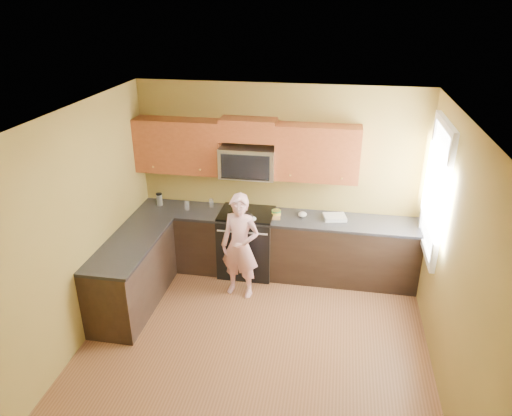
% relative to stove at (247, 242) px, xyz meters
% --- Properties ---
extents(floor, '(4.00, 4.00, 0.00)m').
position_rel_stove_xyz_m(floor, '(0.40, -1.68, -0.47)').
color(floor, brown).
rests_on(floor, ground).
extents(ceiling, '(4.00, 4.00, 0.00)m').
position_rel_stove_xyz_m(ceiling, '(0.40, -1.68, 2.23)').
color(ceiling, white).
rests_on(ceiling, ground).
extents(wall_back, '(4.00, 0.00, 4.00)m').
position_rel_stove_xyz_m(wall_back, '(0.40, 0.32, 0.88)').
color(wall_back, olive).
rests_on(wall_back, ground).
extents(wall_front, '(4.00, 0.00, 4.00)m').
position_rel_stove_xyz_m(wall_front, '(0.40, -3.67, 0.88)').
color(wall_front, olive).
rests_on(wall_front, ground).
extents(wall_left, '(0.00, 4.00, 4.00)m').
position_rel_stove_xyz_m(wall_left, '(-1.60, -1.68, 0.88)').
color(wall_left, olive).
rests_on(wall_left, ground).
extents(wall_right, '(0.00, 4.00, 4.00)m').
position_rel_stove_xyz_m(wall_right, '(2.40, -1.68, 0.88)').
color(wall_right, olive).
rests_on(wall_right, ground).
extents(cabinet_back_run, '(4.00, 0.60, 0.88)m').
position_rel_stove_xyz_m(cabinet_back_run, '(0.40, 0.02, -0.03)').
color(cabinet_back_run, black).
rests_on(cabinet_back_run, floor).
extents(cabinet_left_run, '(0.60, 1.60, 0.88)m').
position_rel_stove_xyz_m(cabinet_left_run, '(-1.30, -1.08, -0.03)').
color(cabinet_left_run, black).
rests_on(cabinet_left_run, floor).
extents(countertop_back, '(4.00, 0.62, 0.04)m').
position_rel_stove_xyz_m(countertop_back, '(0.40, 0.01, 0.43)').
color(countertop_back, black).
rests_on(countertop_back, cabinet_back_run).
extents(countertop_left, '(0.62, 1.60, 0.04)m').
position_rel_stove_xyz_m(countertop_left, '(-1.29, -1.08, 0.43)').
color(countertop_left, black).
rests_on(countertop_left, cabinet_left_run).
extents(stove, '(0.76, 0.65, 0.95)m').
position_rel_stove_xyz_m(stove, '(0.00, 0.00, 0.00)').
color(stove, black).
rests_on(stove, floor).
extents(microwave, '(0.76, 0.40, 0.42)m').
position_rel_stove_xyz_m(microwave, '(0.00, 0.12, 0.97)').
color(microwave, silver).
rests_on(microwave, wall_back).
extents(upper_cab_left, '(1.22, 0.33, 0.75)m').
position_rel_stove_xyz_m(upper_cab_left, '(-0.99, 0.16, 0.97)').
color(upper_cab_left, brown).
rests_on(upper_cab_left, wall_back).
extents(upper_cab_right, '(1.12, 0.33, 0.75)m').
position_rel_stove_xyz_m(upper_cab_right, '(0.94, 0.16, 0.97)').
color(upper_cab_right, brown).
rests_on(upper_cab_right, wall_back).
extents(upper_cab_over_mw, '(0.76, 0.33, 0.30)m').
position_rel_stove_xyz_m(upper_cab_over_mw, '(0.00, 0.16, 1.62)').
color(upper_cab_over_mw, brown).
rests_on(upper_cab_over_mw, wall_back).
extents(window, '(0.06, 1.06, 1.66)m').
position_rel_stove_xyz_m(window, '(2.38, -0.48, 1.17)').
color(window, white).
rests_on(window, wall_right).
extents(woman, '(0.59, 0.45, 1.46)m').
position_rel_stove_xyz_m(woman, '(0.03, -0.59, 0.25)').
color(woman, pink).
rests_on(woman, floor).
extents(frying_pan, '(0.40, 0.52, 0.06)m').
position_rel_stove_xyz_m(frying_pan, '(0.00, -0.24, 0.47)').
color(frying_pan, black).
rests_on(frying_pan, stove).
extents(butter_tub, '(0.16, 0.16, 0.10)m').
position_rel_stove_xyz_m(butter_tub, '(0.42, 0.04, 0.45)').
color(butter_tub, yellow).
rests_on(butter_tub, countertop_back).
extents(toast_slice, '(0.12, 0.12, 0.01)m').
position_rel_stove_xyz_m(toast_slice, '(0.43, -0.06, 0.45)').
color(toast_slice, '#B27F47').
rests_on(toast_slice, countertop_back).
extents(napkin_a, '(0.12, 0.13, 0.06)m').
position_rel_stove_xyz_m(napkin_a, '(0.12, -0.20, 0.48)').
color(napkin_a, silver).
rests_on(napkin_a, countertop_back).
extents(napkin_b, '(0.14, 0.15, 0.07)m').
position_rel_stove_xyz_m(napkin_b, '(0.78, 0.06, 0.48)').
color(napkin_b, silver).
rests_on(napkin_b, countertop_back).
extents(dish_towel, '(0.34, 0.30, 0.05)m').
position_rel_stove_xyz_m(dish_towel, '(1.23, 0.06, 0.47)').
color(dish_towel, white).
rests_on(dish_towel, countertop_back).
extents(travel_mug, '(0.10, 0.10, 0.19)m').
position_rel_stove_xyz_m(travel_mug, '(-1.32, 0.09, 0.45)').
color(travel_mug, silver).
rests_on(travel_mug, countertop_back).
extents(glass_a, '(0.09, 0.09, 0.12)m').
position_rel_stove_xyz_m(glass_a, '(-0.88, 0.02, 0.51)').
color(glass_a, silver).
rests_on(glass_a, countertop_back).
extents(glass_c, '(0.08, 0.08, 0.12)m').
position_rel_stove_xyz_m(glass_c, '(-0.56, 0.17, 0.51)').
color(glass_c, silver).
rests_on(glass_c, countertop_back).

